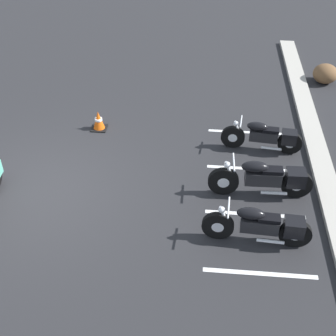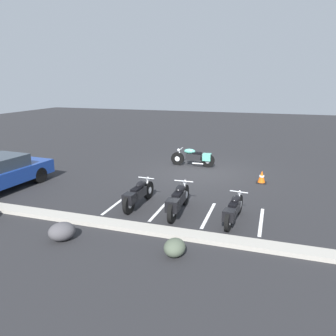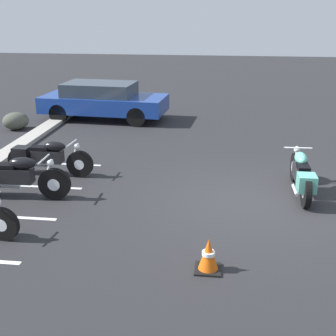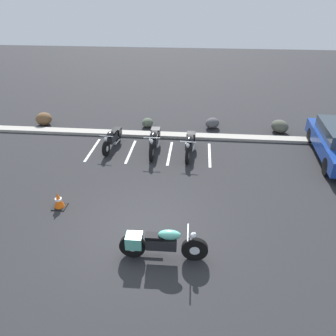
{
  "view_description": "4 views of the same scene",
  "coord_description": "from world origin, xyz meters",
  "px_view_note": "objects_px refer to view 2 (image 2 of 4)",
  "views": [
    {
      "loc": [
        7.66,
        3.58,
        6.75
      ],
      "look_at": [
        -0.39,
        2.84,
        0.58
      ],
      "focal_mm": 50.0,
      "sensor_mm": 36.0,
      "label": 1
    },
    {
      "loc": [
        -3.04,
        14.19,
        4.07
      ],
      "look_at": [
        0.79,
        2.45,
        0.77
      ],
      "focal_mm": 35.0,
      "sensor_mm": 36.0,
      "label": 2
    },
    {
      "loc": [
        -8.95,
        0.59,
        3.8
      ],
      "look_at": [
        -0.06,
        1.73,
        0.69
      ],
      "focal_mm": 50.0,
      "sensor_mm": 36.0,
      "label": 3
    },
    {
      "loc": [
        1.33,
        -6.97,
        5.9
      ],
      "look_at": [
        0.52,
        1.58,
        1.09
      ],
      "focal_mm": 35.0,
      "sensor_mm": 36.0,
      "label": 4
    }
  ],
  "objects_px": {
    "motorcycle_teal_featured": "(195,157)",
    "parked_bike_2": "(138,194)",
    "parked_bike_1": "(178,200)",
    "landscape_rock_0": "(62,231)",
    "parked_bike_0": "(234,210)",
    "traffic_cone": "(262,177)",
    "landscape_rock_2": "(175,247)"
  },
  "relations": [
    {
      "from": "landscape_rock_0",
      "to": "traffic_cone",
      "type": "xyz_separation_m",
      "value": [
        -4.75,
        -6.8,
        0.0
      ]
    },
    {
      "from": "parked_bike_1",
      "to": "landscape_rock_2",
      "type": "height_order",
      "value": "parked_bike_1"
    },
    {
      "from": "motorcycle_teal_featured",
      "to": "landscape_rock_2",
      "type": "xyz_separation_m",
      "value": [
        -1.55,
        8.44,
        -0.24
      ]
    },
    {
      "from": "parked_bike_2",
      "to": "parked_bike_1",
      "type": "bearing_deg",
      "value": -93.22
    },
    {
      "from": "landscape_rock_0",
      "to": "traffic_cone",
      "type": "bearing_deg",
      "value": -124.94
    },
    {
      "from": "parked_bike_0",
      "to": "landscape_rock_2",
      "type": "xyz_separation_m",
      "value": [
        1.09,
        2.33,
        -0.2
      ]
    },
    {
      "from": "landscape_rock_2",
      "to": "traffic_cone",
      "type": "distance_m",
      "value": 6.86
    },
    {
      "from": "landscape_rock_2",
      "to": "traffic_cone",
      "type": "bearing_deg",
      "value": -104.39
    },
    {
      "from": "landscape_rock_2",
      "to": "parked_bike_2",
      "type": "bearing_deg",
      "value": -51.63
    },
    {
      "from": "motorcycle_teal_featured",
      "to": "parked_bike_1",
      "type": "relative_size",
      "value": 0.96
    },
    {
      "from": "landscape_rock_0",
      "to": "landscape_rock_2",
      "type": "xyz_separation_m",
      "value": [
        -3.05,
        -0.16,
        -0.03
      ]
    },
    {
      "from": "landscape_rock_0",
      "to": "parked_bike_2",
      "type": "bearing_deg",
      "value": -109.12
    },
    {
      "from": "motorcycle_teal_featured",
      "to": "traffic_cone",
      "type": "bearing_deg",
      "value": 149.99
    },
    {
      "from": "motorcycle_teal_featured",
      "to": "landscape_rock_0",
      "type": "height_order",
      "value": "motorcycle_teal_featured"
    },
    {
      "from": "parked_bike_0",
      "to": "traffic_cone",
      "type": "height_order",
      "value": "parked_bike_0"
    },
    {
      "from": "parked_bike_1",
      "to": "landscape_rock_0",
      "type": "xyz_separation_m",
      "value": [
        2.4,
        2.62,
        -0.23
      ]
    },
    {
      "from": "parked_bike_2",
      "to": "traffic_cone",
      "type": "bearing_deg",
      "value": -39.91
    },
    {
      "from": "motorcycle_teal_featured",
      "to": "parked_bike_0",
      "type": "height_order",
      "value": "motorcycle_teal_featured"
    },
    {
      "from": "parked_bike_1",
      "to": "traffic_cone",
      "type": "height_order",
      "value": "parked_bike_1"
    },
    {
      "from": "motorcycle_teal_featured",
      "to": "parked_bike_2",
      "type": "distance_m",
      "value": 5.83
    },
    {
      "from": "parked_bike_1",
      "to": "landscape_rock_2",
      "type": "distance_m",
      "value": 2.56
    },
    {
      "from": "parked_bike_0",
      "to": "motorcycle_teal_featured",
      "type": "bearing_deg",
      "value": 29.23
    },
    {
      "from": "parked_bike_0",
      "to": "parked_bike_2",
      "type": "xyz_separation_m",
      "value": [
        3.17,
        -0.3,
        0.03
      ]
    },
    {
      "from": "landscape_rock_2",
      "to": "motorcycle_teal_featured",
      "type": "bearing_deg",
      "value": -79.61
    },
    {
      "from": "motorcycle_teal_featured",
      "to": "parked_bike_2",
      "type": "height_order",
      "value": "motorcycle_teal_featured"
    },
    {
      "from": "parked_bike_1",
      "to": "parked_bike_2",
      "type": "height_order",
      "value": "parked_bike_1"
    },
    {
      "from": "motorcycle_teal_featured",
      "to": "parked_bike_2",
      "type": "bearing_deg",
      "value": 83.61
    },
    {
      "from": "parked_bike_0",
      "to": "landscape_rock_0",
      "type": "height_order",
      "value": "parked_bike_0"
    },
    {
      "from": "parked_bike_0",
      "to": "traffic_cone",
      "type": "xyz_separation_m",
      "value": [
        -0.61,
        -4.31,
        -0.17
      ]
    },
    {
      "from": "parked_bike_0",
      "to": "parked_bike_1",
      "type": "xyz_separation_m",
      "value": [
        1.74,
        -0.13,
        0.06
      ]
    },
    {
      "from": "parked_bike_1",
      "to": "traffic_cone",
      "type": "bearing_deg",
      "value": -30.55
    },
    {
      "from": "motorcycle_teal_featured",
      "to": "traffic_cone",
      "type": "height_order",
      "value": "motorcycle_teal_featured"
    }
  ]
}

